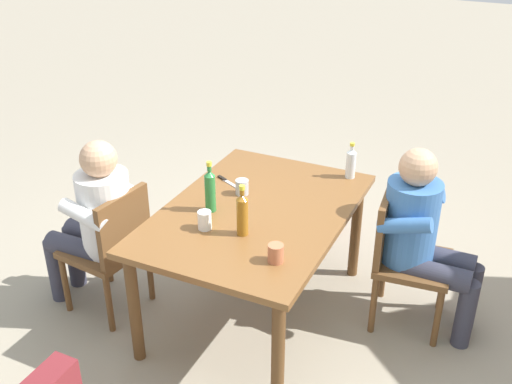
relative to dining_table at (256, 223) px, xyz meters
name	(u,v)px	position (x,y,z in m)	size (l,w,h in m)	color
ground_plane	(256,311)	(0.00, 0.00, -0.67)	(24.00, 24.00, 0.00)	gray
dining_table	(256,223)	(0.00, 0.00, 0.00)	(1.51, 1.04, 0.76)	brown
chair_near_right	(113,245)	(0.35, -0.82, -0.18)	(0.49, 0.49, 0.87)	brown
chair_far_left	(401,253)	(-0.33, 0.82, -0.18)	(0.48, 0.48, 0.87)	brown
person_in_white_shirt	(96,218)	(0.34, -0.93, -0.02)	(0.47, 0.61, 1.18)	white
person_in_plaid_shirt	(423,233)	(-0.34, 0.93, -0.02)	(0.47, 0.61, 1.18)	#3D70B2
bottle_clear	(351,163)	(-0.66, 0.37, 0.20)	(0.06, 0.06, 0.25)	white
bottle_green	(210,190)	(0.12, -0.24, 0.23)	(0.06, 0.06, 0.32)	#287A38
bottle_amber	(242,214)	(0.28, 0.05, 0.22)	(0.06, 0.06, 0.30)	#996019
cup_white	(205,220)	(0.32, -0.17, 0.14)	(0.08, 0.08, 0.11)	white
cup_terracotta	(276,253)	(0.45, 0.32, 0.14)	(0.08, 0.08, 0.10)	#BC6B47
cup_steel	(242,187)	(-0.15, -0.17, 0.14)	(0.08, 0.08, 0.10)	#B2B7BC
table_knife	(228,182)	(-0.25, -0.32, 0.09)	(0.13, 0.22, 0.01)	silver
backpack_by_near_side	(311,201)	(-1.23, -0.09, -0.48)	(0.31, 0.21, 0.40)	maroon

